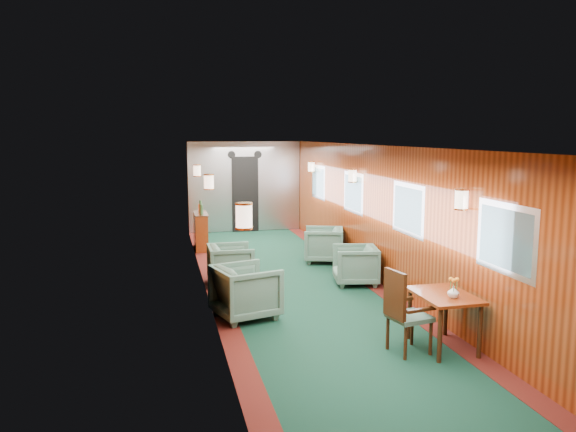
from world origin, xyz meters
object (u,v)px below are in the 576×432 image
at_px(side_chair, 403,308).
at_px(armchair_left_near, 246,291).
at_px(armchair_right_near, 355,265).
at_px(dining_table, 444,303).
at_px(credenza, 201,231).
at_px(armchair_left_far, 231,264).
at_px(armchair_right_far, 323,245).

distance_m(side_chair, armchair_left_near, 2.36).
bearing_deg(armchair_right_near, dining_table, 11.69).
distance_m(credenza, armchair_left_far, 3.13).
xyz_separation_m(dining_table, side_chair, (-0.55, -0.05, -0.02)).
relative_size(dining_table, credenza, 0.83).
xyz_separation_m(credenza, armchair_left_far, (0.30, -3.12, -0.08)).
distance_m(armchair_left_far, armchair_right_far, 2.42).
height_order(armchair_left_near, armchair_right_near, armchair_left_near).
bearing_deg(side_chair, armchair_left_near, 121.74).
height_order(armchair_left_far, armchair_right_far, armchair_right_far).
relative_size(armchair_left_far, armchair_right_far, 0.98).
distance_m(armchair_left_near, armchair_left_far, 1.85).
bearing_deg(armchair_right_near, side_chair, 1.48).
distance_m(credenza, armchair_right_far, 2.98).
relative_size(dining_table, side_chair, 0.90).
height_order(armchair_right_near, armchair_right_far, armchair_right_far).
bearing_deg(armchair_right_near, armchair_left_near, -46.47).
bearing_deg(armchair_left_far, credenza, 5.43).
xyz_separation_m(side_chair, armchair_left_far, (-1.60, 3.57, -0.21)).
xyz_separation_m(armchair_left_far, armchair_right_near, (2.11, -0.49, -0.01)).
height_order(side_chair, credenza, credenza).
distance_m(dining_table, armchair_left_far, 4.13).
bearing_deg(dining_table, armchair_right_near, 90.20).
xyz_separation_m(side_chair, armchair_left_near, (-1.61, 1.72, -0.17)).
relative_size(dining_table, armchair_right_far, 1.17).
bearing_deg(side_chair, armchair_left_far, 102.69).
bearing_deg(credenza, armchair_left_near, -86.71).
distance_m(side_chair, armchair_right_near, 3.13).
bearing_deg(armchair_right_far, side_chair, 12.17).
distance_m(side_chair, armchair_left_far, 3.91).
bearing_deg(credenza, dining_table, -69.73).
distance_m(side_chair, credenza, 6.95).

